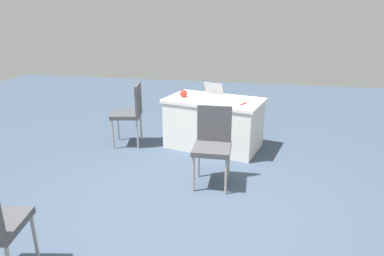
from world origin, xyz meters
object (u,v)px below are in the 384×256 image
(laptop_silver, at_px, (211,94))
(scissors_red, at_px, (244,104))
(chair_back_row, at_px, (213,141))
(yarn_ball, at_px, (183,93))
(table_foreground, at_px, (214,123))
(chair_aisle, at_px, (131,110))

(laptop_silver, height_order, scissors_red, laptop_silver)
(chair_back_row, distance_m, laptop_silver, 1.35)
(scissors_red, bearing_deg, yarn_ball, -79.42)
(table_foreground, bearing_deg, yarn_ball, -3.26)
(chair_aisle, bearing_deg, yarn_ball, -88.69)
(table_foreground, xyz_separation_m, yarn_ball, (0.48, -0.03, 0.44))
(chair_aisle, bearing_deg, scissors_red, -103.26)
(table_foreground, bearing_deg, chair_aisle, 6.94)
(table_foreground, height_order, scissors_red, scissors_red)
(chair_back_row, distance_m, scissors_red, 1.05)
(laptop_silver, relative_size, scissors_red, 2.20)
(yarn_ball, xyz_separation_m, scissors_red, (-0.94, 0.24, -0.05))
(yarn_ball, distance_m, scissors_red, 0.97)
(table_foreground, xyz_separation_m, chair_back_row, (-0.15, 1.19, 0.16))
(chair_aisle, height_order, scissors_red, chair_aisle)
(yarn_ball, height_order, scissors_red, yarn_ball)
(yarn_ball, bearing_deg, chair_aisle, 12.91)
(table_foreground, height_order, laptop_silver, laptop_silver)
(scissors_red, bearing_deg, chair_back_row, 7.74)
(chair_back_row, bearing_deg, laptop_silver, -81.64)
(table_foreground, height_order, yarn_ball, yarn_ball)
(chair_back_row, xyz_separation_m, yarn_ball, (0.64, -1.22, 0.28))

